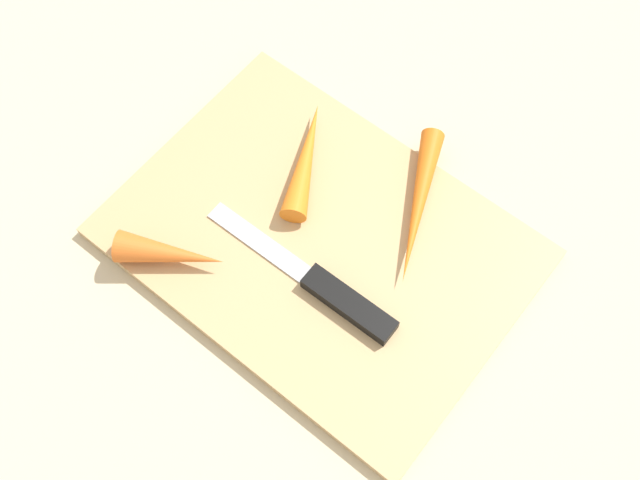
{
  "coord_description": "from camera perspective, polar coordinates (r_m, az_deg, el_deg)",
  "views": [
    {
      "loc": [
        0.19,
        -0.24,
        0.65
      ],
      "look_at": [
        0.0,
        0.0,
        0.01
      ],
      "focal_mm": 43.79,
      "sensor_mm": 36.0,
      "label": 1
    }
  ],
  "objects": [
    {
      "name": "carrot_shortest",
      "position": [
        0.69,
        -10.9,
        -1.0
      ],
      "size": [
        0.1,
        0.07,
        0.03
      ],
      "primitive_type": "cone",
      "rotation": [
        0.0,
        1.57,
        0.51
      ],
      "color": "orange",
      "rests_on": "cutting_board"
    },
    {
      "name": "carrot_medium",
      "position": [
        0.73,
        -1.04,
        5.94
      ],
      "size": [
        0.08,
        0.12,
        0.03
      ],
      "primitive_type": "cone",
      "rotation": [
        0.0,
        1.57,
        2.06
      ],
      "color": "orange",
      "rests_on": "cutting_board"
    },
    {
      "name": "carrot_longest",
      "position": [
        0.71,
        7.21,
        2.57
      ],
      "size": [
        0.09,
        0.15,
        0.02
      ],
      "primitive_type": "cone",
      "rotation": [
        0.0,
        1.57,
        5.15
      ],
      "color": "orange",
      "rests_on": "cutting_board"
    },
    {
      "name": "ground_plane",
      "position": [
        0.71,
        0.0,
        -0.42
      ],
      "size": [
        1.4,
        1.4,
        0.0
      ],
      "primitive_type": "plane",
      "color": "#C6B793"
    },
    {
      "name": "knife",
      "position": [
        0.68,
        1.23,
        -4.08
      ],
      "size": [
        0.2,
        0.02,
        0.01
      ],
      "rotation": [
        0.0,
        0.0,
        3.16
      ],
      "color": "#B7B7BC",
      "rests_on": "cutting_board"
    },
    {
      "name": "cutting_board",
      "position": [
        0.71,
        0.0,
        -0.21
      ],
      "size": [
        0.36,
        0.26,
        0.01
      ],
      "primitive_type": "cube",
      "color": "tan",
      "rests_on": "ground_plane"
    }
  ]
}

